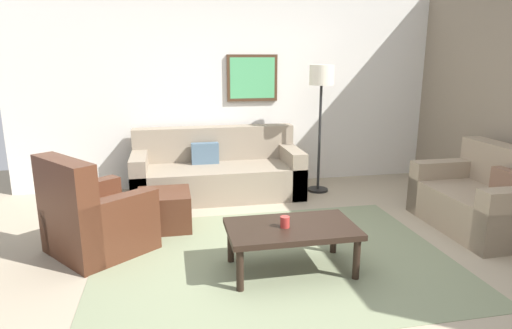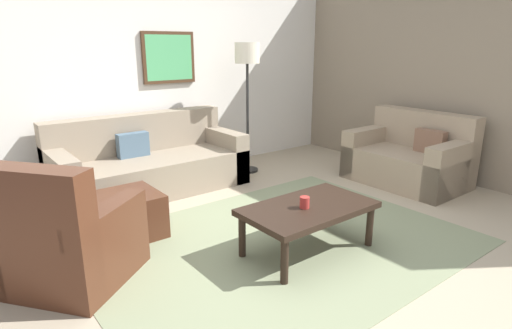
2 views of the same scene
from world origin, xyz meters
name	(u,v)px [view 1 (image 1 of 2)]	position (x,y,z in m)	size (l,w,h in m)	color
ground_plane	(273,259)	(0.00, 0.00, 0.00)	(8.00, 8.00, 0.00)	tan
rear_partition	(231,87)	(0.00, 2.60, 1.40)	(6.00, 0.12, 2.80)	silver
area_rug	(273,258)	(0.00, 0.00, 0.00)	(3.23, 2.42, 0.01)	gray
couch_main	(217,172)	(-0.28, 2.08, 0.29)	(2.19, 0.95, 0.88)	gray
couch_loveseat	(487,201)	(2.44, 0.29, 0.30)	(0.90, 1.36, 0.88)	gray
armchair_leather	(92,222)	(-1.63, 0.47, 0.31)	(1.12, 1.12, 0.95)	#4C2819
ottoman	(164,210)	(-0.98, 0.98, 0.20)	(0.56, 0.56, 0.40)	#4C2819
coffee_table	(291,232)	(0.10, -0.24, 0.36)	(1.10, 0.64, 0.41)	black
cup	(285,222)	(0.04, -0.26, 0.46)	(0.08, 0.08, 0.09)	#B2332D
lamp_standing	(321,88)	(1.10, 1.93, 1.41)	(0.32, 0.32, 1.71)	black
framed_artwork	(252,78)	(0.29, 2.51, 1.52)	(0.71, 0.04, 0.64)	#472D1C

